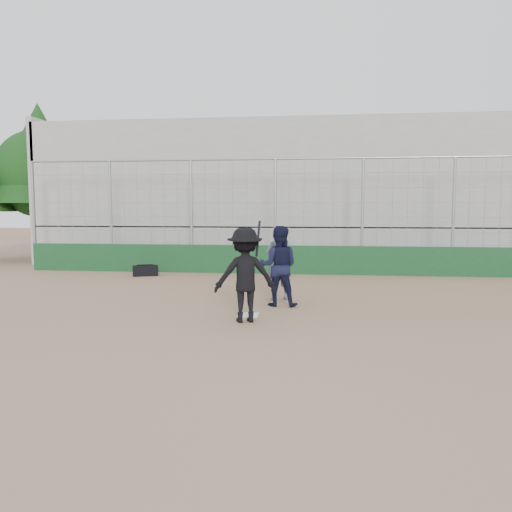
# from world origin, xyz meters

# --- Properties ---
(ground) EXTENTS (90.00, 90.00, 0.00)m
(ground) POSITION_xyz_m (0.00, 0.00, 0.00)
(ground) COLOR brown
(ground) RESTS_ON ground
(home_plate) EXTENTS (0.44, 0.44, 0.02)m
(home_plate) POSITION_xyz_m (0.00, 0.00, 0.01)
(home_plate) COLOR white
(home_plate) RESTS_ON ground
(backstop) EXTENTS (18.10, 0.25, 4.04)m
(backstop) POSITION_xyz_m (0.00, 7.00, 0.96)
(backstop) COLOR #12391C
(backstop) RESTS_ON ground
(bleachers) EXTENTS (20.25, 6.70, 6.98)m
(bleachers) POSITION_xyz_m (0.00, 11.95, 2.92)
(bleachers) COLOR gray
(bleachers) RESTS_ON ground
(tree_left) EXTENTS (4.48, 4.48, 7.00)m
(tree_left) POSITION_xyz_m (-11.00, 11.00, 4.39)
(tree_left) COLOR #392314
(tree_left) RESTS_ON ground
(batter_at_plate) EXTENTS (1.39, 1.04, 2.04)m
(batter_at_plate) POSITION_xyz_m (0.01, -0.58, 0.96)
(batter_at_plate) COLOR black
(batter_at_plate) RESTS_ON ground
(catcher_crouched) EXTENTS (0.97, 0.79, 1.26)m
(catcher_crouched) POSITION_xyz_m (0.57, 1.10, 0.63)
(catcher_crouched) COLOR black
(catcher_crouched) RESTS_ON ground
(umpire) EXTENTS (0.80, 0.68, 1.68)m
(umpire) POSITION_xyz_m (0.51, 1.90, 0.84)
(umpire) COLOR #4E5863
(umpire) RESTS_ON ground
(equipment_bag) EXTENTS (0.90, 0.66, 0.39)m
(equipment_bag) POSITION_xyz_m (-4.34, 5.85, 0.18)
(equipment_bag) COLOR black
(equipment_bag) RESTS_ON ground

